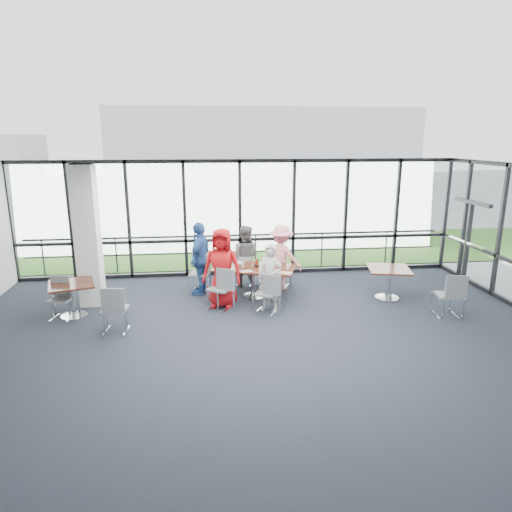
{
  "coord_description": "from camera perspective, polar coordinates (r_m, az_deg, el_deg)",
  "views": [
    {
      "loc": [
        -1.0,
        -7.39,
        3.74
      ],
      "look_at": [
        0.18,
        2.74,
        1.1
      ],
      "focal_mm": 32.0,
      "sensor_mm": 36.0,
      "label": 1
    }
  ],
  "objects": [
    {
      "name": "tumbler_a",
      "position": [
        10.77,
        -1.64,
        -1.21
      ],
      "size": [
        0.07,
        0.07,
        0.14
      ],
      "primitive_type": "cylinder",
      "color": "white",
      "rests_on": "main_table"
    },
    {
      "name": "curtain_wall_back",
      "position": [
        12.61,
        -2.02,
        4.74
      ],
      "size": [
        12.0,
        0.1,
        3.2
      ],
      "primitive_type": "cube",
      "color": "white",
      "rests_on": "ground"
    },
    {
      "name": "main_table",
      "position": [
        10.95,
        -0.18,
        -2.03
      ],
      "size": [
        2.13,
        1.6,
        0.75
      ],
      "rotation": [
        0.0,
        0.0,
        -0.33
      ],
      "color": "#3A1510",
      "rests_on": "ground"
    },
    {
      "name": "grass_strip",
      "position": [
        15.86,
        -2.86,
        0.9
      ],
      "size": [
        80.0,
        5.0,
        0.01
      ],
      "primitive_type": "cube",
      "color": "#225B1A",
      "rests_on": "ground"
    },
    {
      "name": "exit_door",
      "position": [
        13.42,
        24.96,
        1.59
      ],
      "size": [
        0.12,
        1.6,
        2.1
      ],
      "primitive_type": "cube",
      "color": "black",
      "rests_on": "ground"
    },
    {
      "name": "green_bottle",
      "position": [
        10.92,
        0.23,
        -0.82
      ],
      "size": [
        0.05,
        0.05,
        0.2
      ],
      "primitive_type": "cylinder",
      "color": "#167A16",
      "rests_on": "main_table"
    },
    {
      "name": "diner_near_right",
      "position": [
        10.01,
        1.78,
        -2.78
      ],
      "size": [
        0.69,
        0.65,
        1.53
      ],
      "primitive_type": "imported",
      "rotation": [
        0.0,
        0.0,
        -0.58
      ],
      "color": "beige",
      "rests_on": "ground"
    },
    {
      "name": "plate_fr",
      "position": [
        11.14,
        2.51,
        -1.02
      ],
      "size": [
        0.26,
        0.26,
        0.01
      ],
      "primitive_type": "cylinder",
      "color": "white",
      "rests_on": "main_table"
    },
    {
      "name": "tumbler_b",
      "position": [
        10.65,
        1.21,
        -1.36
      ],
      "size": [
        0.08,
        0.08,
        0.15
      ],
      "primitive_type": "cylinder",
      "color": "white",
      "rests_on": "main_table"
    },
    {
      "name": "chair_main_fr",
      "position": [
        11.79,
        2.95,
        -1.77
      ],
      "size": [
        0.58,
        0.58,
        0.87
      ],
      "primitive_type": null,
      "rotation": [
        0.0,
        0.0,
        2.66
      ],
      "color": "gray",
      "rests_on": "ground"
    },
    {
      "name": "menu_c",
      "position": [
        11.2,
        0.99,
        -0.96
      ],
      "size": [
        0.37,
        0.3,
        0.0
      ],
      "primitive_type": "cube",
      "rotation": [
        0.0,
        0.0,
        0.27
      ],
      "color": "white",
      "rests_on": "main_table"
    },
    {
      "name": "structural_column",
      "position": [
        10.92,
        -20.31,
        2.3
      ],
      "size": [
        0.5,
        0.5,
        3.2
      ],
      "primitive_type": "cube",
      "color": "white",
      "rests_on": "ground"
    },
    {
      "name": "ceiling",
      "position": [
        7.47,
        1.06,
        10.37
      ],
      "size": [
        12.0,
        10.0,
        0.04
      ],
      "primitive_type": "cube",
      "color": "white",
      "rests_on": "ground"
    },
    {
      "name": "plate_end",
      "position": [
        11.07,
        -4.24,
        -1.15
      ],
      "size": [
        0.25,
        0.25,
        0.01
      ],
      "primitive_type": "cylinder",
      "color": "white",
      "rests_on": "main_table"
    },
    {
      "name": "diner_end",
      "position": [
        11.21,
        -6.97,
        -0.28
      ],
      "size": [
        0.91,
        1.19,
        1.79
      ],
      "primitive_type": "imported",
      "rotation": [
        0.0,
        0.0,
        -1.94
      ],
      "color": "#2E5B9E",
      "rests_on": "ground"
    },
    {
      "name": "guard_rail",
      "position": [
        13.42,
        -2.19,
        0.54
      ],
      "size": [
        12.0,
        0.06,
        0.06
      ],
      "primitive_type": "cylinder",
      "rotation": [
        0.0,
        1.57,
        0.0
      ],
      "color": "#2D2D33",
      "rests_on": "ground"
    },
    {
      "name": "floor",
      "position": [
        8.34,
        0.96,
        -12.19
      ],
      "size": [
        12.0,
        10.0,
        0.02
      ],
      "primitive_type": "cube",
      "color": "#1E242C",
      "rests_on": "ground"
    },
    {
      "name": "chair_main_nl",
      "position": [
        10.23,
        -4.5,
        -4.1
      ],
      "size": [
        0.65,
        0.65,
        0.96
      ],
      "primitive_type": null,
      "rotation": [
        0.0,
        0.0,
        -0.57
      ],
      "color": "gray",
      "rests_on": "ground"
    },
    {
      "name": "chair_spare_la",
      "position": [
        9.44,
        -17.25,
        -6.38
      ],
      "size": [
        0.51,
        0.51,
        0.95
      ],
      "primitive_type": null,
      "rotation": [
        0.0,
        0.0,
        -0.09
      ],
      "color": "gray",
      "rests_on": "ground"
    },
    {
      "name": "plate_fl",
      "position": [
        11.28,
        -2.04,
        -0.83
      ],
      "size": [
        0.25,
        0.25,
        0.01
      ],
      "primitive_type": "cylinder",
      "color": "white",
      "rests_on": "main_table"
    },
    {
      "name": "chair_spare_lb",
      "position": [
        10.51,
        -23.21,
        -4.99
      ],
      "size": [
        0.51,
        0.51,
        0.88
      ],
      "primitive_type": null,
      "rotation": [
        0.0,
        0.0,
        2.95
      ],
      "color": "gray",
      "rests_on": "ground"
    },
    {
      "name": "tumbler_d",
      "position": [
        10.87,
        -3.79,
        -1.08
      ],
      "size": [
        0.07,
        0.07,
        0.14
      ],
      "primitive_type": "cylinder",
      "color": "white",
      "rests_on": "main_table"
    },
    {
      "name": "chair_spare_r",
      "position": [
        10.62,
        22.88,
        -4.55
      ],
      "size": [
        0.55,
        0.55,
        0.96
      ],
      "primitive_type": null,
      "rotation": [
        0.0,
        0.0,
        -0.19
      ],
      "color": "gray",
      "rests_on": "ground"
    },
    {
      "name": "diner_near_left",
      "position": [
        10.3,
        -4.26,
        -1.5
      ],
      "size": [
        1.02,
        0.81,
        1.81
      ],
      "primitive_type": "imported",
      "rotation": [
        0.0,
        0.0,
        -0.3
      ],
      "color": "#B20F13",
      "rests_on": "ground"
    },
    {
      "name": "apron",
      "position": [
        17.82,
        -3.29,
        2.31
      ],
      "size": [
        80.0,
        70.0,
        0.02
      ],
      "primitive_type": "cube",
      "color": "gray",
      "rests_on": "ground"
    },
    {
      "name": "menu_a",
      "position": [
        10.56,
        -1.22,
        -1.93
      ],
      "size": [
        0.32,
        0.26,
        0.0
      ],
      "primitive_type": "cube",
      "rotation": [
        0.0,
        0.0,
        0.27
      ],
      "color": "white",
      "rests_on": "main_table"
    },
    {
      "name": "condiment_caddy",
      "position": [
        10.91,
        0.1,
        -1.27
      ],
      "size": [
        0.1,
        0.07,
        0.04
      ],
      "primitive_type": "cube",
      "color": "black",
      "rests_on": "main_table"
    },
    {
      "name": "side_table_left",
      "position": [
        10.5,
        -22.07,
        -3.75
      ],
      "size": [
        1.12,
        1.12,
        0.75
      ],
      "rotation": [
        0.0,
        0.0,
        0.29
      ],
      "color": "#3A1510",
      "rests_on": "ground"
    },
    {
      "name": "ketchup_bottle",
      "position": [
        10.92,
        0.09,
        -0.88
      ],
      "size": [
        0.06,
        0.06,
        0.18
      ],
      "primitive_type": "cylinder",
      "color": "#B3130F",
      "rests_on": "main_table"
    },
    {
      "name": "chair_main_nr",
      "position": [
        10.02,
        1.3,
        -4.68
      ],
      "size": [
        0.59,
        0.59,
        0.89
      ],
      "primitive_type": null,
      "rotation": [
        0.0,
        0.0,
        -0.51
      ],
      "color": "gray",
      "rests_on": "ground"
    },
    {
      "name": "menu_b",
      "position": [
        10.46,
        3.75,
        -2.12
      ],
      "size": [
        0.34,
        0.31,
        0.0
      ],
      "primitive_type": "cube",
      "rotation": [
        0.0,
        0.0,
        -0.5
      ],
      "color": "white",
      "rests_on": "main_table"
    },
    {
      "name": "chair_main_fl",
      "position": [
        11.94,
        -1.35,
        -1.66
      ],
      "size": [
        0.52,
        0.52,
        0.82
      ],
      "primitive_type": null,
      "rotation": [
        0.0,
        0.0,
        2.78
      ],
      "color": "gray",
      "rests_on": "ground"
    },
    {
      "name": "diner_far_right",
      "position": [
        11.5,
        3.15,
        -0.18
      ],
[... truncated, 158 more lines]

